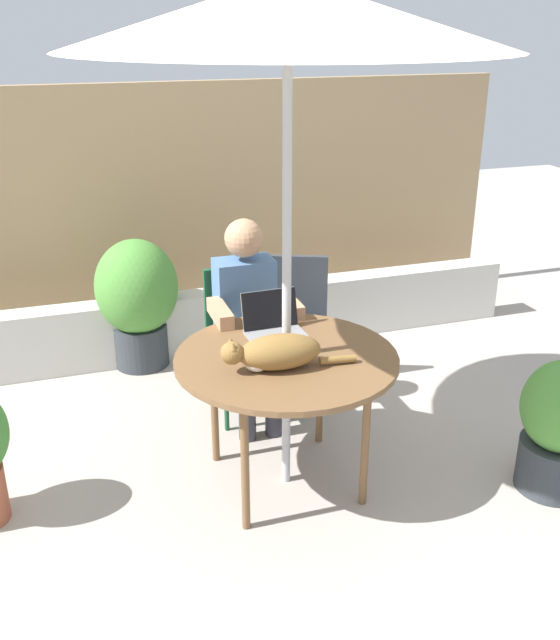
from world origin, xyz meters
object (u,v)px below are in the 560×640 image
at_px(patio_umbrella, 288,14).
at_px(cat, 274,353).
at_px(chair_empty, 295,316).
at_px(patio_table, 286,365).
at_px(potted_plant_near_fence, 137,297).
at_px(laptop, 273,322).
at_px(person_seated, 248,312).
at_px(chair_occupied, 241,329).

relative_size(patio_umbrella, cat, 3.74).
bearing_deg(chair_empty, cat, -114.40).
bearing_deg(cat, patio_table, 49.75).
relative_size(patio_table, potted_plant_near_fence, 1.22).
height_order(laptop, cat, laptop).
bearing_deg(patio_umbrella, patio_table, 0.00).
height_order(chair_empty, person_seated, person_seated).
bearing_deg(laptop, chair_empty, 61.26).
xyz_separation_m(chair_empty, cat, (-0.48, -1.06, 0.29)).
bearing_deg(person_seated, chair_empty, 33.59).
xyz_separation_m(patio_table, chair_occupied, (0.00, 0.84, -0.15)).
bearing_deg(chair_occupied, laptop, -87.79).
bearing_deg(potted_plant_near_fence, chair_occupied, -56.92).
xyz_separation_m(chair_occupied, person_seated, (0.00, -0.16, 0.17)).
xyz_separation_m(patio_umbrella, potted_plant_near_fence, (-0.52, 1.64, -1.78)).
height_order(patio_table, cat, cat).
xyz_separation_m(chair_occupied, potted_plant_near_fence, (-0.52, 0.79, -0.02)).
distance_m(person_seated, potted_plant_near_fence, 1.10).
relative_size(chair_occupied, laptop, 2.91).
bearing_deg(chair_occupied, patio_umbrella, -90.00).
bearing_deg(potted_plant_near_fence, chair_empty, -37.98).
xyz_separation_m(patio_umbrella, cat, (-0.10, -0.12, -1.47)).
distance_m(patio_umbrella, chair_occupied, 1.95).
bearing_deg(patio_table, patio_umbrella, 0.00).
bearing_deg(person_seated, patio_umbrella, -90.00).
relative_size(chair_occupied, person_seated, 0.72).
relative_size(patio_table, patio_umbrella, 0.46).
xyz_separation_m(chair_occupied, chair_empty, (0.38, 0.09, 0.00)).
relative_size(laptop, potted_plant_near_fence, 0.34).
height_order(patio_umbrella, laptop, patio_umbrella).
relative_size(patio_umbrella, chair_empty, 2.72).
distance_m(chair_occupied, cat, 1.01).
height_order(patio_umbrella, person_seated, patio_umbrella).
distance_m(patio_umbrella, laptop, 1.51).
height_order(chair_occupied, chair_empty, same).
bearing_deg(laptop, potted_plant_near_fence, 111.72).
bearing_deg(patio_table, cat, -130.25).
height_order(patio_umbrella, cat, patio_umbrella).
height_order(patio_table, person_seated, person_seated).
height_order(chair_empty, potted_plant_near_fence, potted_plant_near_fence).
height_order(chair_empty, cat, cat).
distance_m(patio_table, laptop, 0.31).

